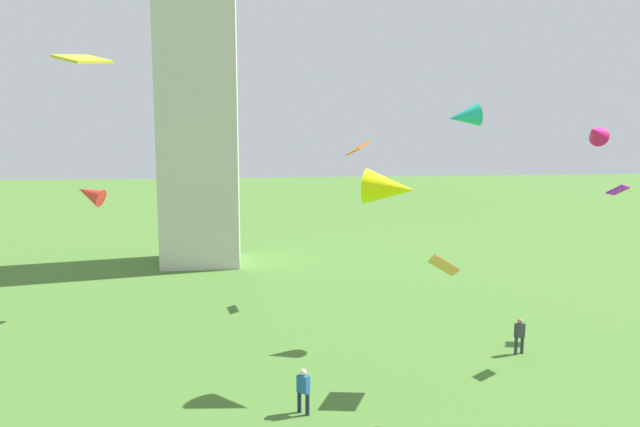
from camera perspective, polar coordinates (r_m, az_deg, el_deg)
person_0 at (r=26.78m, az=-1.45°, el=-14.88°), size 0.54×0.53×1.84m
person_2 at (r=34.46m, az=16.86°, el=-9.93°), size 0.54×0.41×1.81m
kite_flying_0 at (r=28.39m, az=10.61°, el=-4.45°), size 1.28×2.01×1.27m
kite_flying_1 at (r=38.56m, az=24.91°, el=2.00°), size 0.91×1.07×0.33m
kite_flying_2 at (r=28.09m, az=6.05°, el=2.19°), size 2.63×2.32×1.62m
kite_flying_3 at (r=33.98m, az=24.37°, el=1.86°), size 1.41×1.30×0.66m
kite_flying_4 at (r=24.08m, az=-19.83°, el=12.45°), size 1.86×2.04×0.48m
kite_flying_5 at (r=40.62m, az=-19.26°, el=1.62°), size 2.02×1.56×1.54m
kite_flying_6 at (r=41.69m, az=3.32°, el=5.65°), size 1.54×1.96×1.05m
kite_flying_7 at (r=27.93m, az=22.70°, el=6.44°), size 1.46×1.46×1.08m
kite_flying_8 at (r=35.13m, az=12.29°, el=8.19°), size 1.85×1.30×1.36m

